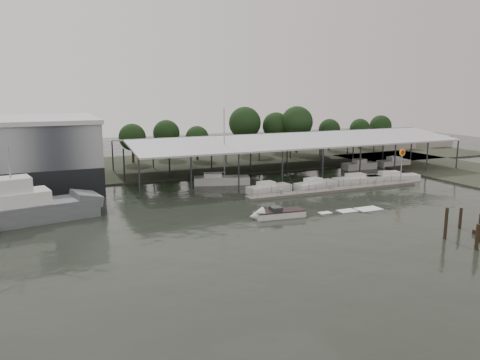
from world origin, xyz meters
name	(u,v)px	position (x,y,z in m)	size (l,w,h in m)	color
ground	(277,220)	(0.00, 0.00, 0.00)	(200.00, 200.00, 0.00)	#222821
land_strip_far	(175,165)	(0.00, 42.00, 0.10)	(140.00, 30.00, 0.30)	#353C2D
storage_warehouse	(9,154)	(-28.00, 29.94, 5.29)	(24.50, 20.50, 10.50)	#909599
covered_boat_shed	(287,137)	(17.00, 28.00, 6.13)	(58.24, 24.00, 6.96)	silver
floating_dock	(336,190)	(15.00, 10.00, 0.20)	(28.00, 2.00, 1.40)	#5F5B54
shell_fuel_sign	(402,159)	(27.00, 9.99, 3.93)	(1.10, 0.18, 5.55)	gray
distant_commercial_buildings	(402,141)	(59.03, 44.69, 1.84)	(22.00, 8.00, 4.00)	gray
grey_trawler	(24,209)	(-26.03, 10.44, 1.58)	(16.85, 7.38, 8.84)	slate
white_sailboat	(221,180)	(1.56, 21.36, 0.65)	(8.94, 5.01, 11.96)	silver
speedboat_underway	(275,214)	(0.39, 1.11, 0.39)	(17.56, 3.76, 2.00)	silver
moored_cruiser_0	(269,189)	(5.62, 12.99, 0.61)	(6.78, 2.97, 1.70)	silver
moored_cruiser_1	(316,185)	(13.19, 12.54, 0.61)	(7.22, 3.39, 1.70)	silver
moored_cruiser_2	(357,180)	(21.22, 13.11, 0.61)	(8.27, 2.69, 1.70)	silver
moored_cruiser_3	(391,177)	(27.48, 12.66, 0.61)	(9.20, 4.14, 1.70)	silver
mooring_pilings	(478,234)	(13.61, -15.06, 1.01)	(4.56, 9.38, 3.76)	black
horizon_tree_line	(271,127)	(24.01, 48.19, 6.10)	(67.20, 10.18, 10.74)	#311F15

